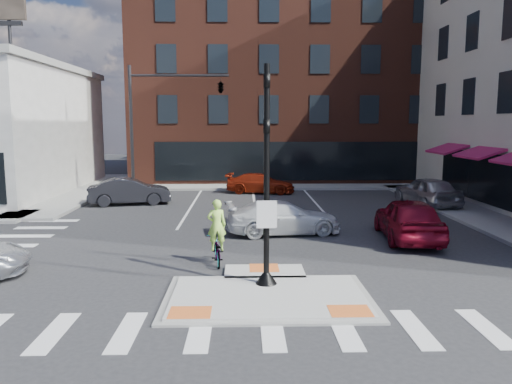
{
  "coord_description": "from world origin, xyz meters",
  "views": [
    {
      "loc": [
        -0.62,
        -13.0,
        4.57
      ],
      "look_at": [
        -0.16,
        5.4,
        2.0
      ],
      "focal_mm": 35.0,
      "sensor_mm": 36.0,
      "label": 1
    }
  ],
  "objects_px": {
    "bg_car_silver": "(427,191)",
    "cyclist": "(217,242)",
    "white_pickup": "(283,218)",
    "bg_car_dark": "(130,191)",
    "red_sedan": "(408,219)",
    "bg_car_red": "(260,183)"
  },
  "relations": [
    {
      "from": "bg_car_red",
      "to": "cyclist",
      "type": "xyz_separation_m",
      "value": [
        -1.98,
        -16.45,
        0.07
      ]
    },
    {
      "from": "red_sedan",
      "to": "cyclist",
      "type": "xyz_separation_m",
      "value": [
        -7.32,
        -3.2,
        -0.12
      ]
    },
    {
      "from": "white_pickup",
      "to": "bg_car_dark",
      "type": "relative_size",
      "value": 1.04
    },
    {
      "from": "bg_car_dark",
      "to": "cyclist",
      "type": "distance_m",
      "value": 13.29
    },
    {
      "from": "white_pickup",
      "to": "bg_car_dark",
      "type": "bearing_deg",
      "value": 37.9
    },
    {
      "from": "white_pickup",
      "to": "cyclist",
      "type": "distance_m",
      "value": 5.05
    },
    {
      "from": "white_pickup",
      "to": "bg_car_dark",
      "type": "xyz_separation_m",
      "value": [
        -8.03,
        7.71,
        0.06
      ]
    },
    {
      "from": "red_sedan",
      "to": "cyclist",
      "type": "height_order",
      "value": "cyclist"
    },
    {
      "from": "cyclist",
      "to": "bg_car_dark",
      "type": "bearing_deg",
      "value": -72.72
    },
    {
      "from": "bg_car_red",
      "to": "white_pickup",
      "type": "bearing_deg",
      "value": -167.92
    },
    {
      "from": "bg_car_dark",
      "to": "bg_car_red",
      "type": "xyz_separation_m",
      "value": [
        7.5,
        4.35,
        -0.1
      ]
    },
    {
      "from": "bg_car_dark",
      "to": "cyclist",
      "type": "bearing_deg",
      "value": -167.38
    },
    {
      "from": "bg_car_silver",
      "to": "red_sedan",
      "type": "bearing_deg",
      "value": 56.45
    },
    {
      "from": "red_sedan",
      "to": "white_pickup",
      "type": "bearing_deg",
      "value": -8.86
    },
    {
      "from": "red_sedan",
      "to": "white_pickup",
      "type": "relative_size",
      "value": 1.05
    },
    {
      "from": "bg_car_dark",
      "to": "bg_car_red",
      "type": "height_order",
      "value": "bg_car_dark"
    },
    {
      "from": "white_pickup",
      "to": "bg_car_red",
      "type": "distance_m",
      "value": 12.07
    },
    {
      "from": "red_sedan",
      "to": "cyclist",
      "type": "distance_m",
      "value": 7.99
    },
    {
      "from": "bg_car_silver",
      "to": "cyclist",
      "type": "height_order",
      "value": "cyclist"
    },
    {
      "from": "bg_car_dark",
      "to": "cyclist",
      "type": "xyz_separation_m",
      "value": [
        5.53,
        -12.09,
        -0.03
      ]
    },
    {
      "from": "white_pickup",
      "to": "bg_car_red",
      "type": "xyz_separation_m",
      "value": [
        -0.52,
        12.06,
        -0.04
      ]
    },
    {
      "from": "bg_car_red",
      "to": "cyclist",
      "type": "relative_size",
      "value": 2.08
    }
  ]
}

